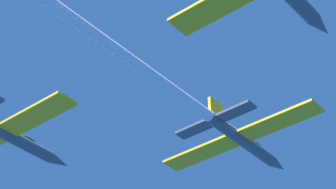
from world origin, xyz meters
TOP-DOWN VIEW (x-y plane):
  - jet_lead at (0.42, -19.85)m, footprint 16.64×64.86m

SIDE VIEW (x-z plane):
  - jet_lead at x=0.42m, z-range -0.86..1.90m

